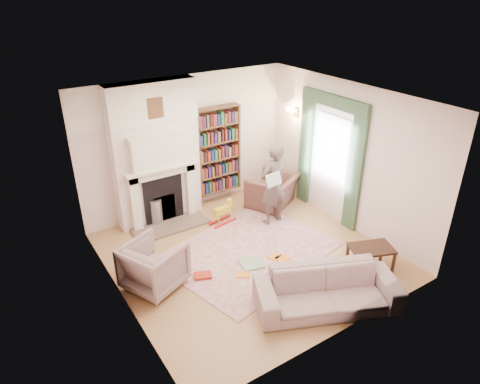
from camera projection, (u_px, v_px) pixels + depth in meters
floor at (248, 255)px, 7.65m from camera, size 4.50×4.50×0.00m
ceiling at (249, 100)px, 6.39m from camera, size 4.50×4.50×0.00m
wall_back at (187, 144)px, 8.71m from camera, size 4.50×0.00×4.50m
wall_front at (349, 249)px, 5.33m from camera, size 4.50×0.00×4.50m
wall_left at (114, 222)px, 5.92m from camera, size 0.00×4.50×4.50m
wall_right at (346, 156)px, 8.11m from camera, size 0.00×4.50×4.50m
fireplace at (156, 155)px, 8.20m from camera, size 1.70×0.58×2.80m
bookcase at (218, 150)px, 9.03m from camera, size 1.00×0.24×1.85m
window at (331, 148)px, 8.38m from camera, size 0.02×0.90×1.30m
curtain_left at (355, 172)px, 7.95m from camera, size 0.07×0.32×2.40m
curtain_right at (306, 149)px, 9.00m from camera, size 0.07×0.32×2.40m
pelmet at (334, 101)px, 7.94m from camera, size 0.09×1.70×0.24m
wall_sconce at (289, 114)px, 8.91m from camera, size 0.20×0.24×0.24m
rug at (249, 251)px, 7.73m from camera, size 3.33×2.84×0.01m
armchair_reading at (272, 191)px, 9.21m from camera, size 1.31×1.25×0.66m
armchair_left at (154, 266)px, 6.71m from camera, size 1.12×1.11×0.78m
sofa at (327, 290)px, 6.30m from camera, size 2.26×1.61×0.62m
man_reading at (273, 184)px, 8.31m from camera, size 0.65×0.47×1.67m
newspaper at (274, 179)px, 7.99m from camera, size 0.37×0.14×0.24m
coffee_table at (370, 259)px, 7.16m from camera, size 0.82×0.67×0.45m
paraffin_heater at (156, 212)px, 8.48m from camera, size 0.27×0.27×0.55m
rocking_horse at (222, 213)px, 8.52m from camera, size 0.57×0.30×0.48m
board_game at (251, 263)px, 7.37m from camera, size 0.45×0.45×0.03m
game_box_lid at (203, 276)px, 7.05m from camera, size 0.33×0.28×0.05m
comic_annuals at (269, 265)px, 7.34m from camera, size 1.11×0.64×0.02m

